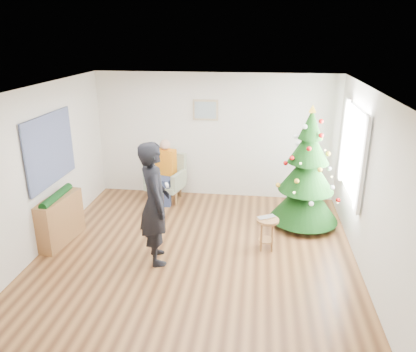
# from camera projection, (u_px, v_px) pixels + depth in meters

# --- Properties ---
(floor) EXTENTS (5.00, 5.00, 0.00)m
(floor) POSITION_uv_depth(u_px,v_px,m) (197.00, 252.00, 6.55)
(floor) COLOR brown
(floor) RESTS_ON ground
(ceiling) EXTENTS (5.00, 5.00, 0.00)m
(ceiling) POSITION_uv_depth(u_px,v_px,m) (195.00, 89.00, 5.67)
(ceiling) COLOR white
(ceiling) RESTS_ON wall_back
(wall_back) EXTENTS (5.00, 0.00, 5.00)m
(wall_back) POSITION_uv_depth(u_px,v_px,m) (215.00, 136.00, 8.44)
(wall_back) COLOR silver
(wall_back) RESTS_ON floor
(wall_front) EXTENTS (5.00, 0.00, 5.00)m
(wall_front) POSITION_uv_depth(u_px,v_px,m) (154.00, 267.00, 3.78)
(wall_front) COLOR silver
(wall_front) RESTS_ON floor
(wall_left) EXTENTS (0.00, 5.00, 5.00)m
(wall_left) POSITION_uv_depth(u_px,v_px,m) (41.00, 170.00, 6.42)
(wall_left) COLOR silver
(wall_left) RESTS_ON floor
(wall_right) EXTENTS (0.00, 5.00, 5.00)m
(wall_right) POSITION_uv_depth(u_px,v_px,m) (368.00, 184.00, 5.80)
(wall_right) COLOR silver
(wall_right) RESTS_ON floor
(window_panel) EXTENTS (0.04, 1.30, 1.40)m
(window_panel) POSITION_uv_depth(u_px,v_px,m) (354.00, 151.00, 6.67)
(window_panel) COLOR white
(window_panel) RESTS_ON wall_right
(curtains) EXTENTS (0.05, 1.75, 1.50)m
(curtains) POSITION_uv_depth(u_px,v_px,m) (352.00, 151.00, 6.67)
(curtains) COLOR white
(curtains) RESTS_ON wall_right
(christmas_tree) EXTENTS (1.23, 1.23, 2.22)m
(christmas_tree) POSITION_uv_depth(u_px,v_px,m) (307.00, 173.00, 7.15)
(christmas_tree) COLOR #3F2816
(christmas_tree) RESTS_ON floor
(stool) EXTENTS (0.36, 0.36, 0.54)m
(stool) POSITION_uv_depth(u_px,v_px,m) (267.00, 234.00, 6.56)
(stool) COLOR brown
(stool) RESTS_ON floor
(laptop) EXTENTS (0.35, 0.31, 0.02)m
(laptop) POSITION_uv_depth(u_px,v_px,m) (268.00, 218.00, 6.47)
(laptop) COLOR silver
(laptop) RESTS_ON stool
(armchair) EXTENTS (0.85, 0.81, 0.98)m
(armchair) POSITION_uv_depth(u_px,v_px,m) (167.00, 184.00, 8.47)
(armchair) COLOR gray
(armchair) RESTS_ON floor
(seated_person) EXTENTS (0.48, 0.63, 1.29)m
(seated_person) POSITION_uv_depth(u_px,v_px,m) (165.00, 171.00, 8.32)
(seated_person) COLOR navy
(seated_person) RESTS_ON armchair
(standing_man) EXTENTS (0.69, 0.82, 1.90)m
(standing_man) POSITION_uv_depth(u_px,v_px,m) (155.00, 203.00, 6.03)
(standing_man) COLOR black
(standing_man) RESTS_ON floor
(game_controller) EXTENTS (0.08, 0.13, 0.04)m
(game_controller) POSITION_uv_depth(u_px,v_px,m) (167.00, 185.00, 5.87)
(game_controller) COLOR white
(game_controller) RESTS_ON standing_man
(console) EXTENTS (0.42, 1.03, 0.80)m
(console) POSITION_uv_depth(u_px,v_px,m) (60.00, 220.00, 6.76)
(console) COLOR brown
(console) RESTS_ON floor
(garland) EXTENTS (0.14, 0.90, 0.14)m
(garland) POSITION_uv_depth(u_px,v_px,m) (56.00, 197.00, 6.62)
(garland) COLOR black
(garland) RESTS_ON console
(tapestry) EXTENTS (0.03, 1.50, 1.15)m
(tapestry) POSITION_uv_depth(u_px,v_px,m) (50.00, 149.00, 6.61)
(tapestry) COLOR black
(tapestry) RESTS_ON wall_left
(framed_picture) EXTENTS (0.52, 0.05, 0.42)m
(framed_picture) POSITION_uv_depth(u_px,v_px,m) (205.00, 110.00, 8.24)
(framed_picture) COLOR tan
(framed_picture) RESTS_ON wall_back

